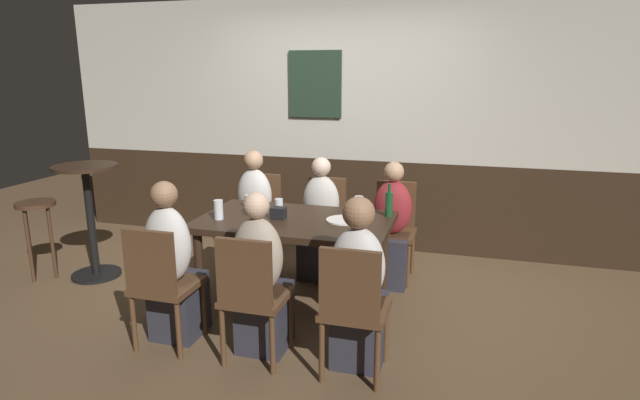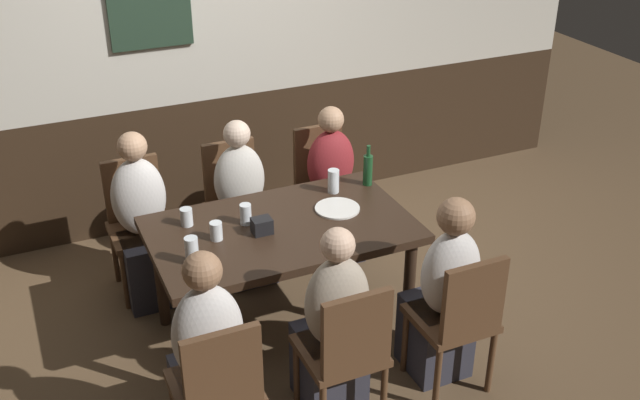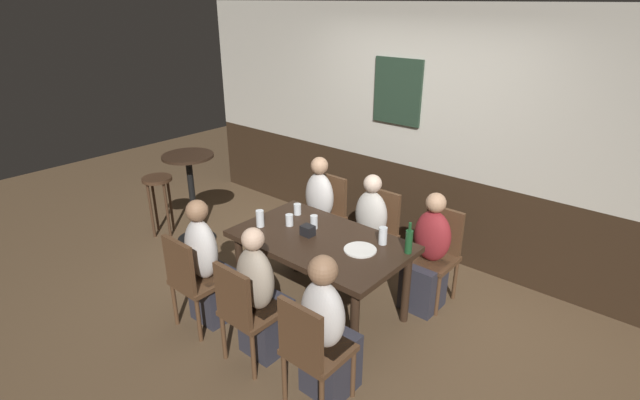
{
  "view_description": "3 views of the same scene",
  "coord_description": "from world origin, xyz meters",
  "views": [
    {
      "loc": [
        1.25,
        -3.67,
        1.86
      ],
      "look_at": [
        0.2,
        0.02,
        0.9
      ],
      "focal_mm": 28.99,
      "sensor_mm": 36.0,
      "label": 1
    },
    {
      "loc": [
        -1.32,
        -3.49,
        2.89
      ],
      "look_at": [
        0.2,
        -0.09,
        0.91
      ],
      "focal_mm": 42.31,
      "sensor_mm": 36.0,
      "label": 2
    },
    {
      "loc": [
        2.34,
        -2.74,
        2.63
      ],
      "look_at": [
        -0.09,
        0.09,
        1.04
      ],
      "focal_mm": 26.72,
      "sensor_mm": 36.0,
      "label": 3
    }
  ],
  "objects": [
    {
      "name": "ground_plane",
      "position": [
        0.0,
        0.0,
        0.0
      ],
      "size": [
        12.0,
        12.0,
        0.0
      ],
      "primitive_type": "plane",
      "color": "brown"
    },
    {
      "name": "wall_back",
      "position": [
        -0.0,
        1.65,
        1.3
      ],
      "size": [
        6.4,
        0.13,
        2.6
      ],
      "color": "#332316",
      "rests_on": "ground_plane"
    },
    {
      "name": "dining_table",
      "position": [
        0.0,
        0.0,
        0.65
      ],
      "size": [
        1.5,
        0.9,
        0.74
      ],
      "color": "black",
      "rests_on": "ground_plane"
    },
    {
      "name": "chair_mid_near",
      "position": [
        0.0,
        -0.87,
        0.5
      ],
      "size": [
        0.4,
        0.4,
        0.88
      ],
      "color": "#513521",
      "rests_on": "ground_plane"
    },
    {
      "name": "chair_right_far",
      "position": [
        0.66,
        0.87,
        0.5
      ],
      "size": [
        0.4,
        0.4,
        0.88
      ],
      "color": "#513521",
      "rests_on": "ground_plane"
    },
    {
      "name": "chair_left_near",
      "position": [
        -0.66,
        -0.87,
        0.5
      ],
      "size": [
        0.4,
        0.4,
        0.88
      ],
      "color": "#513521",
      "rests_on": "ground_plane"
    },
    {
      "name": "chair_left_far",
      "position": [
        -0.66,
        0.87,
        0.5
      ],
      "size": [
        0.4,
        0.4,
        0.88
      ],
      "color": "#513521",
      "rests_on": "ground_plane"
    },
    {
      "name": "chair_mid_far",
      "position": [
        0.0,
        0.87,
        0.5
      ],
      "size": [
        0.4,
        0.4,
        0.88
      ],
      "color": "#513521",
      "rests_on": "ground_plane"
    },
    {
      "name": "chair_right_near",
      "position": [
        0.66,
        -0.87,
        0.5
      ],
      "size": [
        0.4,
        0.4,
        0.88
      ],
      "color": "#513521",
      "rests_on": "ground_plane"
    },
    {
      "name": "person_mid_near",
      "position": [
        0.0,
        -0.7,
        0.47
      ],
      "size": [
        0.34,
        0.37,
        1.12
      ],
      "color": "#2D2D38",
      "rests_on": "ground_plane"
    },
    {
      "name": "person_right_far",
      "position": [
        0.66,
        0.7,
        0.46
      ],
      "size": [
        0.34,
        0.37,
        1.1
      ],
      "color": "#2D2D38",
      "rests_on": "ground_plane"
    },
    {
      "name": "person_left_near",
      "position": [
        -0.66,
        -0.71,
        0.48
      ],
      "size": [
        0.34,
        0.37,
        1.15
      ],
      "color": "#2D2D38",
      "rests_on": "ground_plane"
    },
    {
      "name": "person_left_far",
      "position": [
        -0.66,
        0.7,
        0.48
      ],
      "size": [
        0.34,
        0.37,
        1.14
      ],
      "color": "#2D2D38",
      "rests_on": "ground_plane"
    },
    {
      "name": "person_mid_far",
      "position": [
        -0.0,
        0.7,
        0.46
      ],
      "size": [
        0.34,
        0.37,
        1.11
      ],
      "color": "#2D2D38",
      "rests_on": "ground_plane"
    },
    {
      "name": "person_right_near",
      "position": [
        0.66,
        -0.7,
        0.48
      ],
      "size": [
        0.34,
        0.37,
        1.14
      ],
      "color": "#2D2D38",
      "rests_on": "ground_plane"
    },
    {
      "name": "pint_glass_pale",
      "position": [
        -0.38,
        0.01,
        0.79
      ],
      "size": [
        0.07,
        0.07,
        0.11
      ],
      "color": "silver",
      "rests_on": "dining_table"
    },
    {
      "name": "beer_glass_tall",
      "position": [
        -0.57,
        -0.17,
        0.81
      ],
      "size": [
        0.07,
        0.07,
        0.15
      ],
      "color": "silver",
      "rests_on": "dining_table"
    },
    {
      "name": "beer_glass_half",
      "position": [
        0.45,
        0.26,
        0.8
      ],
      "size": [
        0.07,
        0.07,
        0.15
      ],
      "color": "silver",
      "rests_on": "dining_table"
    },
    {
      "name": "pint_glass_stout",
      "position": [
        -0.17,
        0.11,
        0.79
      ],
      "size": [
        0.07,
        0.07,
        0.12
      ],
      "color": "silver",
      "rests_on": "dining_table"
    },
    {
      "name": "highball_clear",
      "position": [
        -0.49,
        0.23,
        0.79
      ],
      "size": [
        0.07,
        0.07,
        0.11
      ],
      "color": "silver",
      "rests_on": "dining_table"
    },
    {
      "name": "beer_bottle_green",
      "position": [
        0.69,
        0.27,
        0.85
      ],
      "size": [
        0.06,
        0.06,
        0.27
      ],
      "color": "#194723",
      "rests_on": "dining_table"
    },
    {
      "name": "plate_white_large",
      "position": [
        0.38,
        0.05,
        0.75
      ],
      "size": [
        0.27,
        0.27,
        0.01
      ],
      "primitive_type": "cylinder",
      "color": "white",
      "rests_on": "dining_table"
    },
    {
      "name": "condiment_caddy",
      "position": [
        -0.13,
        -0.03,
        0.79
      ],
      "size": [
        0.11,
        0.09,
        0.09
      ],
      "primitive_type": "cube",
      "color": "black",
      "rests_on": "dining_table"
    },
    {
      "name": "side_bar_table",
      "position": [
        -2.0,
        0.1,
        0.62
      ],
      "size": [
        0.56,
        0.56,
        1.05
      ],
      "color": "black",
      "rests_on": "ground_plane"
    },
    {
      "name": "bar_stool",
      "position": [
        -2.45,
        -0.05,
        0.56
      ],
      "size": [
        0.34,
        0.34,
        0.72
      ],
      "color": "#422B1C",
      "rests_on": "ground_plane"
    }
  ]
}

